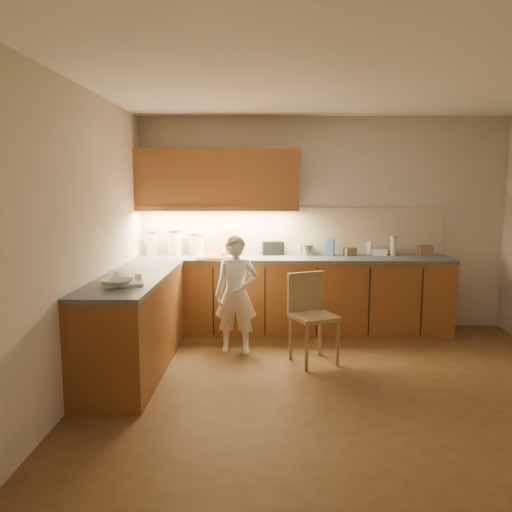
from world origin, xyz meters
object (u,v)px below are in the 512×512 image
(child, at_px, (236,295))
(wooden_chair, at_px, (311,311))
(pizza_on_board, at_px, (218,257))
(toaster, at_px, (273,248))
(oil_jug, at_px, (229,241))

(child, bearing_deg, wooden_chair, -15.99)
(pizza_on_board, relative_size, child, 0.42)
(pizza_on_board, height_order, wooden_chair, pizza_on_board)
(pizza_on_board, bearing_deg, child, -67.77)
(wooden_chair, distance_m, toaster, 1.35)
(child, relative_size, wooden_chair, 1.39)
(pizza_on_board, xyz_separation_m, child, (0.25, -0.61, -0.32))
(child, xyz_separation_m, oil_jug, (-0.15, 0.95, 0.46))
(pizza_on_board, relative_size, oil_jug, 1.47)
(pizza_on_board, relative_size, wooden_chair, 0.59)
(child, xyz_separation_m, toaster, (0.40, 0.95, 0.38))
(pizza_on_board, relative_size, toaster, 1.90)
(toaster, bearing_deg, wooden_chair, -79.91)
(oil_jug, xyz_separation_m, toaster, (0.54, -0.00, -0.08))
(wooden_chair, bearing_deg, toaster, 83.07)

